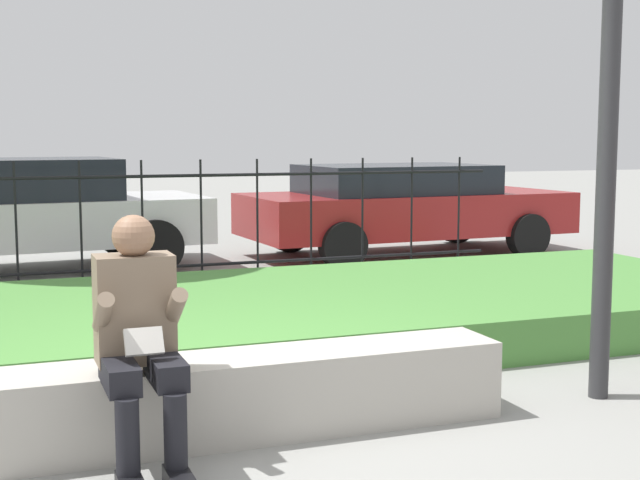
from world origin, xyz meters
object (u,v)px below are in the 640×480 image
(stone_bench, at_px, (256,399))
(car_parked_center, at_px, (30,211))
(person_seated_reader, at_px, (139,332))
(car_parked_right, at_px, (403,206))

(stone_bench, height_order, car_parked_center, car_parked_center)
(stone_bench, distance_m, car_parked_center, 6.66)
(stone_bench, xyz_separation_m, person_seated_reader, (-0.67, -0.26, 0.48))
(person_seated_reader, relative_size, car_parked_center, 0.30)
(stone_bench, relative_size, car_parked_center, 0.68)
(stone_bench, height_order, person_seated_reader, person_seated_reader)
(stone_bench, relative_size, car_parked_right, 0.63)
(stone_bench, xyz_separation_m, car_parked_right, (4.00, 6.37, 0.48))
(person_seated_reader, height_order, car_parked_right, person_seated_reader)
(stone_bench, distance_m, car_parked_right, 7.53)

